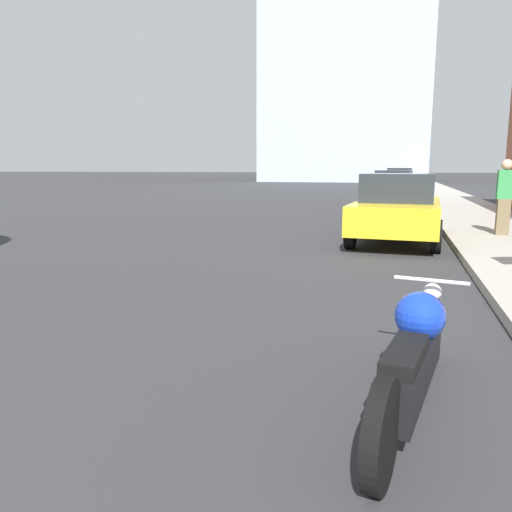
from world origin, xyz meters
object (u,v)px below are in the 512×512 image
at_px(parked_car_black, 393,187).
at_px(pedestrian, 504,196).
at_px(parked_car_silver, 399,181).
at_px(motorcycle, 413,355).
at_px(parked_car_yellow, 398,208).

relative_size(parked_car_black, pedestrian, 2.35).
distance_m(parked_car_silver, pedestrian, 22.75).
distance_m(motorcycle, parked_car_yellow, 8.68).
bearing_deg(pedestrian, parked_car_silver, 95.92).
xyz_separation_m(motorcycle, parked_car_silver, (-0.02, 32.20, 0.46)).
bearing_deg(parked_car_silver, pedestrian, -81.42).
xyz_separation_m(motorcycle, parked_car_black, (-0.32, 21.45, 0.42)).
height_order(parked_car_black, parked_car_silver, parked_car_silver).
bearing_deg(parked_car_silver, parked_car_black, -88.96).
bearing_deg(parked_car_black, parked_car_silver, 93.57).
distance_m(motorcycle, parked_car_black, 21.46).
bearing_deg(pedestrian, motorcycle, -103.70).
bearing_deg(motorcycle, pedestrian, 86.87).
height_order(parked_car_yellow, parked_car_black, parked_car_black).
height_order(motorcycle, parked_car_black, parked_car_black).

